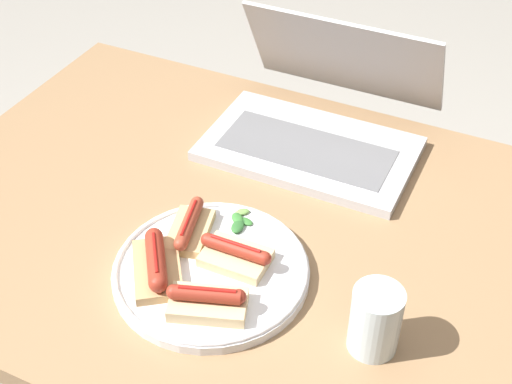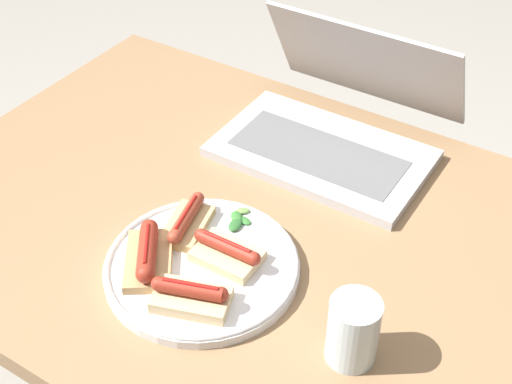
{
  "view_description": "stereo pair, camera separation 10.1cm",
  "coord_description": "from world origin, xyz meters",
  "views": [
    {
      "loc": [
        0.29,
        -0.75,
        1.48
      ],
      "look_at": [
        -0.06,
        0.01,
        0.77
      ],
      "focal_mm": 50.0,
      "sensor_mm": 36.0,
      "label": 1
    },
    {
      "loc": [
        0.38,
        -0.7,
        1.48
      ],
      "look_at": [
        -0.06,
        0.01,
        0.77
      ],
      "focal_mm": 50.0,
      "sensor_mm": 36.0,
      "label": 2
    }
  ],
  "objects": [
    {
      "name": "plate",
      "position": [
        -0.07,
        -0.13,
        0.72
      ],
      "size": [
        0.29,
        0.29,
        0.02
      ],
      "color": "silver",
      "rests_on": "desk"
    },
    {
      "name": "sausage_toast_middle",
      "position": [
        -0.14,
        -0.17,
        0.74
      ],
      "size": [
        0.12,
        0.14,
        0.04
      ],
      "rotation": [
        0.0,
        0.0,
        2.19
      ],
      "color": "tan",
      "rests_on": "plate"
    },
    {
      "name": "desk",
      "position": [
        0.0,
        0.0,
        0.65
      ],
      "size": [
        1.27,
        0.78,
        0.71
      ],
      "color": "#93704C",
      "rests_on": "ground_plane"
    },
    {
      "name": "sausage_toast_right",
      "position": [
        -0.04,
        -0.2,
        0.74
      ],
      "size": [
        0.12,
        0.09,
        0.04
      ],
      "rotation": [
        0.0,
        0.0,
        3.47
      ],
      "color": "#D6B784",
      "rests_on": "plate"
    },
    {
      "name": "laptop",
      "position": [
        -0.06,
        0.26,
        0.75
      ],
      "size": [
        0.37,
        0.33,
        0.21
      ],
      "color": "#B7B7BC",
      "rests_on": "desk"
    },
    {
      "name": "sausage_toast_left",
      "position": [
        -0.05,
        -0.1,
        0.74
      ],
      "size": [
        0.11,
        0.07,
        0.04
      ],
      "rotation": [
        0.0,
        0.0,
        0.01
      ],
      "color": "#D6B784",
      "rests_on": "plate"
    },
    {
      "name": "salad_pile",
      "position": [
        -0.08,
        -0.02,
        0.73
      ],
      "size": [
        0.04,
        0.06,
        0.01
      ],
      "color": "#709E4C",
      "rests_on": "plate"
    },
    {
      "name": "drinking_glass",
      "position": [
        0.18,
        -0.15,
        0.76
      ],
      "size": [
        0.07,
        0.07,
        0.1
      ],
      "color": "silver",
      "rests_on": "desk"
    },
    {
      "name": "sausage_toast_extra",
      "position": [
        -0.13,
        -0.08,
        0.74
      ],
      "size": [
        0.08,
        0.11,
        0.04
      ],
      "rotation": [
        0.0,
        0.0,
        1.81
      ],
      "color": "tan",
      "rests_on": "plate"
    }
  ]
}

